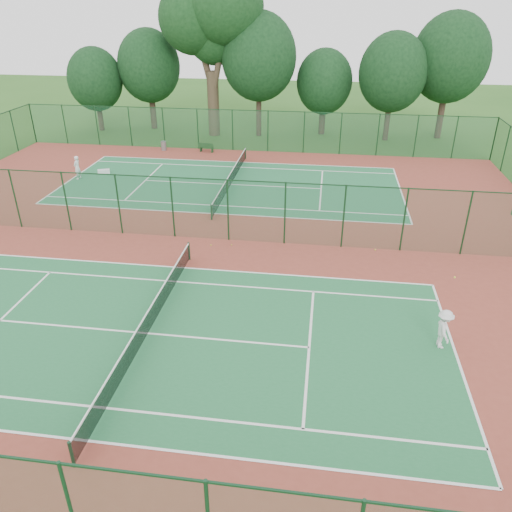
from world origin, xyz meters
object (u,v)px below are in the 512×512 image
at_px(trash_bin, 164,146).
at_px(kit_bag, 104,172).
at_px(player_near, 444,329).
at_px(player_far, 77,167).
at_px(big_tree, 212,17).
at_px(bench, 206,147).

bearing_deg(trash_bin, kit_bag, -110.06).
bearing_deg(player_near, kit_bag, 44.79).
distance_m(player_far, trash_bin, 9.25).
relative_size(player_near, trash_bin, 2.03).
distance_m(kit_bag, big_tree, 17.68).
bearing_deg(player_far, bench, 144.21).
height_order(player_near, bench, player_near).
relative_size(trash_bin, kit_bag, 0.90).
height_order(player_far, kit_bag, player_far).
xyz_separation_m(player_near, bench, (-15.07, 25.22, -0.39)).
height_order(kit_bag, big_tree, big_tree).
distance_m(player_near, big_tree, 36.44).
relative_size(player_far, bench, 1.24).
xyz_separation_m(player_near, big_tree, (-15.58, 31.53, 9.53)).
bearing_deg(player_near, big_tree, 21.59).
bearing_deg(big_tree, player_near, -63.70).
relative_size(player_far, big_tree, 0.12).
xyz_separation_m(trash_bin, big_tree, (3.31, 6.25, 9.95)).
bearing_deg(kit_bag, player_far, -156.12).
distance_m(bench, kit_bag, 9.40).
height_order(trash_bin, big_tree, big_tree).
height_order(player_near, kit_bag, player_near).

